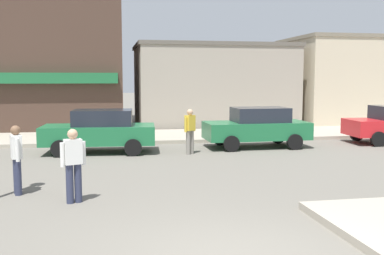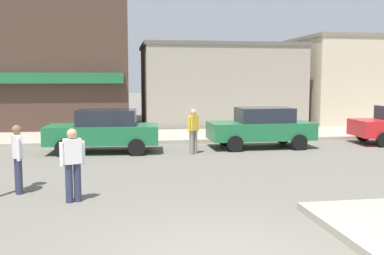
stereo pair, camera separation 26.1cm
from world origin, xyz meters
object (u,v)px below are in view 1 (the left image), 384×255
object	(u,v)px
parked_car_second	(257,127)
pedestrian_crossing_near	(17,158)
parked_car_nearest	(100,131)
pedestrian_crossing_far	(73,163)
pedestrian_kerb_side	(190,130)

from	to	relation	value
parked_car_second	pedestrian_crossing_near	world-z (taller)	pedestrian_crossing_near
parked_car_nearest	pedestrian_crossing_far	distance (m)	6.65
parked_car_second	pedestrian_crossing_far	xyz separation A→B (m)	(-6.45, -6.82, 0.06)
parked_car_nearest	pedestrian_kerb_side	world-z (taller)	pedestrian_kerb_side
pedestrian_kerb_side	pedestrian_crossing_near	bearing A→B (deg)	-135.99
parked_car_nearest	pedestrian_kerb_side	size ratio (longest dim) A/B	2.56
parked_car_nearest	parked_car_second	size ratio (longest dim) A/B	1.03
parked_car_second	pedestrian_kerb_side	xyz separation A→B (m)	(-2.86, -1.09, 0.06)
pedestrian_crossing_near	pedestrian_kerb_side	size ratio (longest dim) A/B	1.00
parked_car_second	pedestrian_kerb_side	bearing A→B (deg)	-159.15
pedestrian_crossing_near	pedestrian_kerb_side	bearing A→B (deg)	44.01
parked_car_second	pedestrian_crossing_near	xyz separation A→B (m)	(-7.79, -5.85, 0.06)
pedestrian_crossing_far	pedestrian_crossing_near	bearing A→B (deg)	144.16
parked_car_nearest	pedestrian_crossing_near	size ratio (longest dim) A/B	2.56
parked_car_nearest	pedestrian_kerb_side	bearing A→B (deg)	-16.11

